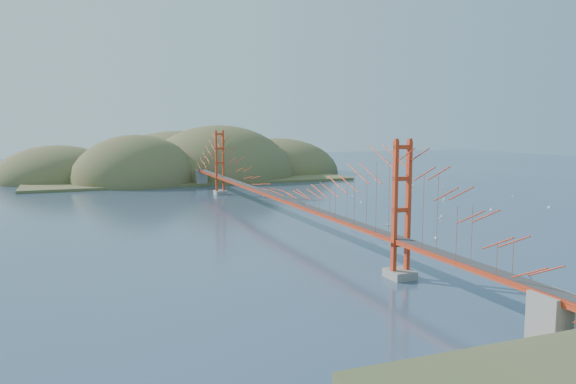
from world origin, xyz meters
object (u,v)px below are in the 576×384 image
object	(u,v)px
bridge	(276,168)
sailboat_2	(441,217)
sailboat_1	(361,202)
sailboat_0	(436,237)

from	to	relation	value
bridge	sailboat_2	distance (m)	23.71
sailboat_1	sailboat_0	bearing A→B (deg)	-102.11
bridge	sailboat_1	bearing A→B (deg)	30.22
sailboat_2	sailboat_0	bearing A→B (deg)	-128.84
sailboat_2	sailboat_1	bearing A→B (deg)	99.13
sailboat_2	sailboat_0	size ratio (longest dim) A/B	0.86
bridge	sailboat_0	distance (m)	22.85
sailboat_1	sailboat_0	world-z (taller)	sailboat_0
bridge	sailboat_0	xyz separation A→B (m)	(12.76, -17.67, -6.86)
sailboat_0	bridge	bearing A→B (deg)	125.84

